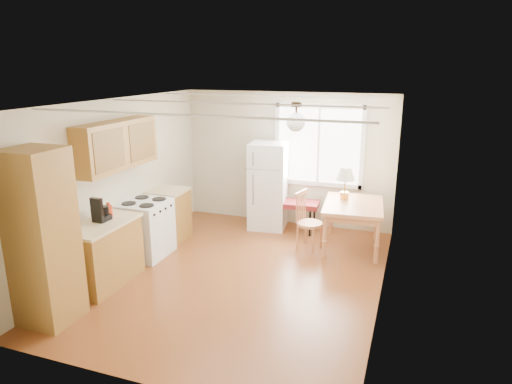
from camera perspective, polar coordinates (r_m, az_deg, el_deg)
The scene contains 11 objects.
room_shell at distance 6.35m, azimuth -2.23°, elevation -0.18°, with size 4.60×5.60×2.62m.
kitchen_run at distance 6.77m, azimuth -17.89°, elevation -3.56°, with size 0.65×3.40×2.20m.
window_unit at distance 8.43m, azimuth 7.85°, elevation 5.77°, with size 1.64×0.05×1.51m.
pendant_light at distance 6.31m, azimuth 5.03°, elevation 8.82°, with size 0.26×0.26×0.40m.
refrigerator at distance 8.47m, azimuth 1.52°, elevation 0.80°, with size 0.74×0.74×1.61m.
bench at distance 8.41m, azimuth 3.68°, elevation -1.51°, with size 1.26×0.56×0.56m.
dining_table at distance 7.67m, azimuth 12.06°, elevation -2.15°, with size 1.05×1.33×0.78m.
chair at distance 7.62m, azimuth 6.16°, elevation -3.02°, with size 0.46×0.45×0.96m.
table_lamp at distance 7.75m, azimuth 11.12°, elevation 1.94°, with size 0.32×0.32×0.55m.
coffee_maker at distance 6.60m, azimuth -18.84°, elevation -2.41°, with size 0.19×0.24×0.35m.
kettle at distance 6.79m, azimuth -17.95°, elevation -2.20°, with size 0.11×0.11×0.21m.
Camera 1 is at (2.27, -5.66, 2.99)m, focal length 32.00 mm.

